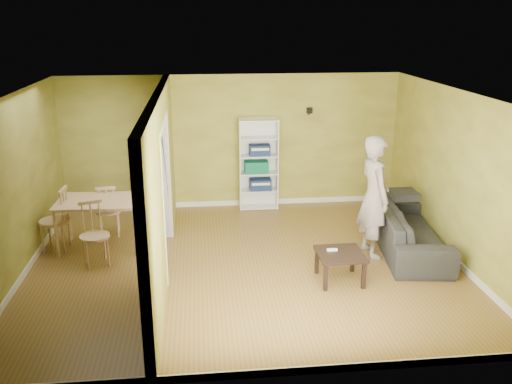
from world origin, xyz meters
TOP-DOWN VIEW (x-y plane):
  - room_shell at (0.00, 0.00)m, footprint 6.50×6.50m
  - partition at (-1.20, 0.00)m, footprint 0.22×5.50m
  - wall_speaker at (1.50, 2.69)m, footprint 0.10×0.10m
  - sofa at (2.70, 0.30)m, footprint 2.46×1.30m
  - person at (2.04, 0.17)m, footprint 0.90×0.75m
  - bookshelf at (0.50, 2.60)m, footprint 0.75×0.33m
  - paper_box_navy_a at (0.53, 2.56)m, footprint 0.42×0.27m
  - paper_box_teal at (0.45, 2.56)m, footprint 0.45×0.29m
  - paper_box_navy_b at (0.52, 2.56)m, footprint 0.40×0.26m
  - coffee_table at (1.32, -0.67)m, footprint 0.65×0.65m
  - game_controller at (1.22, -0.58)m, footprint 0.15×0.04m
  - dining_table at (-2.27, 0.90)m, footprint 1.31×0.88m
  - chair_left at (-2.99, 0.88)m, footprint 0.52×0.52m
  - chair_near at (-2.25, 0.25)m, footprint 0.57×0.57m
  - chair_far at (-2.23, 1.43)m, footprint 0.47×0.47m

SIDE VIEW (x-z plane):
  - coffee_table at x=1.32m, z-range 0.15..0.58m
  - sofa at x=2.70m, z-range 0.00..0.90m
  - game_controller at x=1.22m, z-range 0.43..0.46m
  - chair_far at x=-2.23m, z-range 0.00..0.93m
  - paper_box_navy_a at x=0.53m, z-range 0.38..0.59m
  - chair_near at x=-2.25m, z-range 0.00..0.98m
  - chair_left at x=-2.99m, z-range 0.00..1.05m
  - dining_table at x=-2.27m, z-range 0.33..1.15m
  - paper_box_teal at x=0.45m, z-range 0.73..0.96m
  - bookshelf at x=0.50m, z-range 0.00..1.78m
  - person at x=2.04m, z-range 0.00..2.28m
  - paper_box_navy_b at x=0.52m, z-range 1.08..1.28m
  - room_shell at x=0.00m, z-range -1.95..4.55m
  - partition at x=-1.20m, z-range 0.00..2.60m
  - wall_speaker at x=1.50m, z-range 1.85..1.95m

